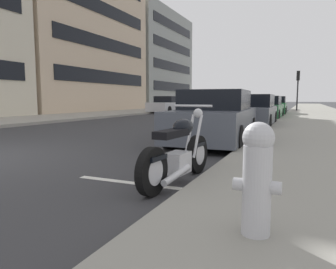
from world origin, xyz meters
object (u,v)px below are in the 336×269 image
fire_hydrant (257,176)px  car_opposite_curb (168,105)px  parked_car_far_down_curb (265,108)px  crossing_truck (226,101)px  parked_car_mid_block (215,118)px  parked_car_behind_motorcycle (252,111)px  traffic_signal_near_corner (298,82)px  parked_motorcycle (179,153)px  parked_car_second_in_row (273,106)px

fire_hydrant → car_opposite_curb: bearing=25.1°
parked_car_far_down_curb → crossing_truck: bearing=19.6°
parked_car_mid_block → parked_car_behind_motorcycle: (5.53, -0.16, -0.01)m
parked_car_mid_block → parked_car_behind_motorcycle: parked_car_mid_block is taller
parked_car_behind_motorcycle → traffic_signal_near_corner: (17.04, -1.42, 2.06)m
crossing_truck → car_opposite_curb: crossing_truck is taller
car_opposite_curb → parked_car_behind_motorcycle: bearing=43.3°
parked_motorcycle → parked_car_far_down_curb: parked_car_far_down_curb is taller
parked_car_behind_motorcycle → parked_car_far_down_curb: parked_car_behind_motorcycle is taller
car_opposite_curb → crossing_truck: bearing=178.5°
parked_car_far_down_curb → car_opposite_curb: bearing=59.0°
parked_car_far_down_curb → fire_hydrant: size_ratio=4.79×
parked_motorcycle → crossing_truck: size_ratio=0.39×
parked_car_second_in_row → fire_hydrant: parked_car_second_in_row is taller
parked_car_behind_motorcycle → crossing_truck: bearing=14.7°
parked_car_behind_motorcycle → car_opposite_curb: bearing=38.2°
parked_car_behind_motorcycle → parked_car_second_in_row: bearing=-0.5°
fire_hydrant → traffic_signal_near_corner: bearing=0.6°
parked_car_far_down_curb → parked_motorcycle: bearing=-177.5°
parked_motorcycle → crossing_truck: bearing=17.2°
parked_car_mid_block → parked_car_far_down_curb: parked_car_mid_block is taller
parked_car_second_in_row → crossing_truck: bearing=23.6°
parked_car_mid_block → parked_car_second_in_row: (16.08, -0.10, -0.00)m
crossing_truck → parked_car_far_down_curb: bearing=113.6°
traffic_signal_near_corner → parked_car_behind_motorcycle: bearing=175.2°
parked_car_behind_motorcycle → crossing_truck: crossing_truck is taller
parked_car_behind_motorcycle → parked_car_second_in_row: parked_car_behind_motorcycle is taller
car_opposite_curb → traffic_signal_near_corner: size_ratio=1.25×
parked_car_mid_block → fire_hydrant: (-5.87, -1.90, -0.06)m
car_opposite_curb → parked_car_second_in_row: bearing=94.0°
crossing_truck → fire_hydrant: bearing=108.0°
fire_hydrant → parked_motorcycle: bearing=38.2°
parked_car_mid_block → parked_car_behind_motorcycle: bearing=-4.5°
parked_car_mid_block → car_opposite_curb: 18.19m
parked_car_second_in_row → traffic_signal_near_corner: 6.97m
parked_car_far_down_curb → fire_hydrant: 16.90m
parked_car_behind_motorcycle → fire_hydrant: 11.54m
parked_car_mid_block → parked_car_behind_motorcycle: 5.53m
parked_car_mid_block → car_opposite_curb: bearing=24.7°
parked_car_second_in_row → crossing_truck: crossing_truck is taller
parked_car_mid_block → fire_hydrant: 6.17m
parked_motorcycle → traffic_signal_near_corner: (26.79, -0.99, 2.30)m
parked_car_mid_block → car_opposite_curb: parked_car_mid_block is taller
fire_hydrant → parked_car_mid_block: bearing=17.9°
parked_motorcycle → parked_car_second_in_row: size_ratio=0.45×
parked_car_far_down_curb → parked_car_second_in_row: (5.15, -0.04, 0.02)m
parked_car_mid_block → parked_car_far_down_curb: (10.93, -0.06, -0.02)m
parked_motorcycle → crossing_truck: (35.30, 7.49, 0.56)m
parked_car_behind_motorcycle → crossing_truck: size_ratio=0.86×
parked_car_far_down_curb → traffic_signal_near_corner: size_ratio=1.19×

